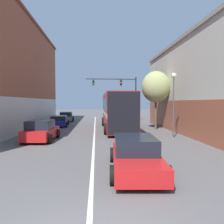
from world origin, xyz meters
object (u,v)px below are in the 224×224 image
(parked_car_left_far, at_px, (66,117))
(traffic_signal_gantry, at_px, (121,89))
(hatchback_foreground, at_px, (135,155))
(street_lamp, at_px, (174,96))
(bus, at_px, (117,109))
(parked_car_left_mid, at_px, (59,121))
(street_tree_near, at_px, (156,87))
(parked_car_left_near, at_px, (41,131))

(parked_car_left_far, distance_m, traffic_signal_gantry, 9.02)
(hatchback_foreground, bearing_deg, street_lamp, -25.50)
(hatchback_foreground, relative_size, traffic_signal_gantry, 0.65)
(bus, height_order, hatchback_foreground, bus)
(parked_car_left_mid, bearing_deg, traffic_signal_gantry, -57.63)
(parked_car_left_far, height_order, street_lamp, street_lamp)
(traffic_signal_gantry, distance_m, street_tree_near, 9.77)
(parked_car_left_far, bearing_deg, bus, -152.11)
(parked_car_left_far, bearing_deg, street_lamp, -151.83)
(hatchback_foreground, relative_size, parked_car_left_mid, 1.06)
(bus, distance_m, street_lamp, 7.06)
(street_tree_near, bearing_deg, parked_car_left_mid, 160.39)
(bus, height_order, traffic_signal_gantry, traffic_signal_gantry)
(hatchback_foreground, xyz_separation_m, street_tree_near, (4.51, 13.29, 3.69))
(parked_car_left_far, distance_m, street_tree_near, 15.30)
(parked_car_left_mid, xyz_separation_m, street_tree_near, (10.39, -3.70, 3.75))
(bus, xyz_separation_m, parked_car_left_far, (-6.52, 10.30, -1.40))
(hatchback_foreground, xyz_separation_m, parked_car_left_near, (-5.55, 7.32, 0.06))
(hatchback_foreground, height_order, parked_car_left_near, parked_car_left_near)
(traffic_signal_gantry, xyz_separation_m, street_lamp, (2.29, -15.07, -1.33))
(bus, distance_m, parked_car_left_mid, 7.45)
(bus, bearing_deg, street_tree_near, -92.77)
(parked_car_left_mid, height_order, street_tree_near, street_tree_near)
(street_tree_near, bearing_deg, traffic_signal_gantry, 104.67)
(parked_car_left_near, height_order, parked_car_left_far, parked_car_left_near)
(street_tree_near, bearing_deg, parked_car_left_near, -149.35)
(parked_car_left_near, relative_size, parked_car_left_far, 0.85)
(traffic_signal_gantry, bearing_deg, bus, -99.27)
(street_lamp, bearing_deg, street_tree_near, 88.14)
(traffic_signal_gantry, bearing_deg, hatchback_foreground, -95.13)
(hatchback_foreground, distance_m, parked_car_left_far, 24.53)
(parked_car_left_far, bearing_deg, parked_car_left_mid, 176.48)
(bus, relative_size, parked_car_left_far, 2.50)
(street_lamp, bearing_deg, traffic_signal_gantry, 98.64)
(parked_car_left_near, distance_m, street_tree_near, 12.25)
(parked_car_left_far, distance_m, street_lamp, 19.32)
(parked_car_left_far, bearing_deg, hatchback_foreground, -170.33)
(hatchback_foreground, relative_size, street_tree_near, 0.79)
(bus, distance_m, parked_car_left_far, 12.27)
(traffic_signal_gantry, height_order, street_tree_near, traffic_signal_gantry)
(parked_car_left_near, relative_size, parked_car_left_mid, 0.88)
(traffic_signal_gantry, bearing_deg, parked_car_left_near, -116.23)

